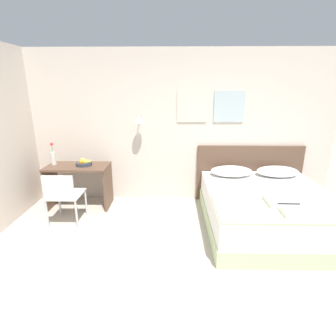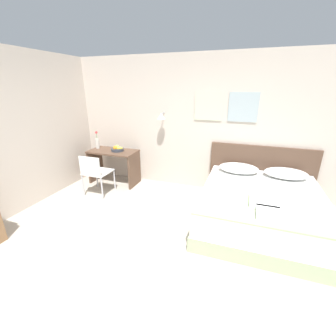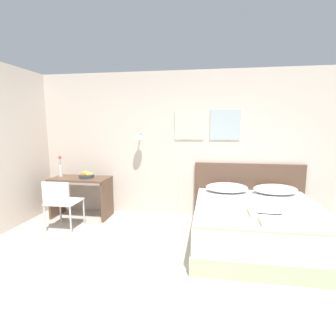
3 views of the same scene
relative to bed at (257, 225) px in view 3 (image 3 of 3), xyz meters
name	(u,v)px [view 3 (image 3 of 3)]	position (x,y,z in m)	size (l,w,h in m)	color
ground_plane	(129,303)	(-1.42, -1.53, -0.28)	(24.00, 24.00, 0.00)	#B2A899
wall_back	(171,145)	(-1.41, 1.09, 1.05)	(5.72, 0.31, 2.65)	beige
bed	(257,225)	(0.00, 0.00, 0.00)	(1.78, 2.00, 0.56)	#B2C693
headboard	(248,192)	(0.00, 1.03, 0.23)	(1.90, 0.06, 1.02)	brown
pillow_left	(227,188)	(-0.39, 0.73, 0.36)	(0.70, 0.44, 0.16)	white
pillow_right	(275,189)	(0.39, 0.73, 0.36)	(0.70, 0.44, 0.16)	white
throw_blanket	(267,220)	(0.00, -0.58, 0.30)	(1.72, 0.80, 0.02)	#B2C693
folded_towel_near_foot	(264,212)	(-0.01, -0.44, 0.34)	(0.36, 0.33, 0.06)	white
folded_towel_mid_bed	(273,221)	(0.04, -0.72, 0.34)	(0.30, 0.30, 0.06)	white
desk	(81,190)	(-3.02, 0.68, 0.23)	(1.04, 0.55, 0.74)	brown
desk_chair	(61,200)	(-3.03, 0.02, 0.22)	(0.48, 0.48, 0.83)	white
fruit_bowl	(86,175)	(-2.91, 0.69, 0.51)	(0.27, 0.27, 0.12)	#333842
flower_vase	(61,169)	(-3.44, 0.74, 0.60)	(0.08, 0.08, 0.39)	silver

